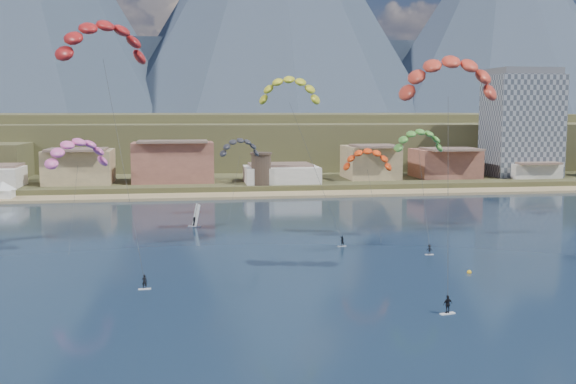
{
  "coord_description": "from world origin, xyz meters",
  "views": [
    {
      "loc": [
        -14.04,
        -62.7,
        21.61
      ],
      "look_at": [
        0.0,
        32.0,
        10.0
      ],
      "focal_mm": 42.14,
      "sensor_mm": 36.0,
      "label": 1
    }
  ],
  "objects": [
    {
      "name": "apartment_tower",
      "position": [
        85.0,
        128.0,
        17.82
      ],
      "size": [
        20.0,
        16.0,
        32.0
      ],
      "color": "gray",
      "rests_on": "ground"
    },
    {
      "name": "distant_kite_dark",
      "position": [
        -3.7,
        73.68,
        14.78
      ],
      "size": [
        8.79,
        6.25,
        17.67
      ],
      "color": "#262626",
      "rests_on": "ground"
    },
    {
      "name": "kitesurfer_green",
      "position": [
        23.16,
        42.85,
        17.14
      ],
      "size": [
        8.49,
        12.14,
        20.08
      ],
      "color": "silver",
      "rests_on": "ground"
    },
    {
      "name": "foothills",
      "position": [
        22.39,
        232.47,
        9.08
      ],
      "size": [
        940.0,
        210.0,
        18.0
      ],
      "color": "brown",
      "rests_on": "ground"
    },
    {
      "name": "watchtower",
      "position": [
        5.0,
        114.0,
        6.37
      ],
      "size": [
        5.82,
        5.82,
        8.6
      ],
      "color": "#47382D",
      "rests_on": "ground"
    },
    {
      "name": "ground",
      "position": [
        0.0,
        0.0,
        0.0
      ],
      "size": [
        2400.0,
        2400.0,
        0.0
      ],
      "primitive_type": "plane",
      "color": "#0D1F32",
      "rests_on": "ground"
    },
    {
      "name": "distant_kite_orange",
      "position": [
        16.27,
        49.13,
        13.87
      ],
      "size": [
        9.23,
        6.69,
        16.92
      ],
      "color": "#262626",
      "rests_on": "ground"
    },
    {
      "name": "mountain_ridge",
      "position": [
        -14.6,
        823.65,
        150.31
      ],
      "size": [
        2060.0,
        480.0,
        400.0
      ],
      "color": "#2E3A4E",
      "rests_on": "ground"
    },
    {
      "name": "distant_kite_pink",
      "position": [
        -31.24,
        46.88,
        15.7
      ],
      "size": [
        10.92,
        9.3,
        19.07
      ],
      "color": "#262626",
      "rests_on": "ground"
    },
    {
      "name": "buoy",
      "position": [
        22.86,
        21.0,
        0.11
      ],
      "size": [
        0.62,
        0.62,
        0.62
      ],
      "color": "#EEAF19",
      "rests_on": "ground"
    },
    {
      "name": "kitesurfer_orange",
      "position": [
        17.98,
        17.87,
        26.3
      ],
      "size": [
        13.28,
        18.24,
        30.55
      ],
      "color": "silver",
      "rests_on": "ground"
    },
    {
      "name": "kitesurfer_yellow",
      "position": [
        3.0,
        50.37,
        25.56
      ],
      "size": [
        13.45,
        13.18,
        28.79
      ],
      "color": "silver",
      "rests_on": "ground"
    },
    {
      "name": "land",
      "position": [
        0.0,
        560.0,
        0.0
      ],
      "size": [
        2200.0,
        900.0,
        4.0
      ],
      "color": "brown",
      "rests_on": "ground"
    },
    {
      "name": "windsurfer",
      "position": [
        -12.95,
        63.09,
        1.34
      ],
      "size": [
        2.46,
        2.71,
        4.21
      ],
      "color": "silver",
      "rests_on": "ground"
    },
    {
      "name": "kitesurfer_red",
      "position": [
        -24.95,
        30.8,
        31.42
      ],
      "size": [
        13.5,
        17.26,
        34.95
      ],
      "color": "silver",
      "rests_on": "ground"
    },
    {
      "name": "town",
      "position": [
        -40.0,
        122.0,
        8.0
      ],
      "size": [
        400.0,
        24.0,
        12.0
      ],
      "color": "silver",
      "rests_on": "ground"
    },
    {
      "name": "beach",
      "position": [
        0.0,
        106.0,
        0.25
      ],
      "size": [
        2200.0,
        12.0,
        0.9
      ],
      "color": "tan",
      "rests_on": "ground"
    }
  ]
}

